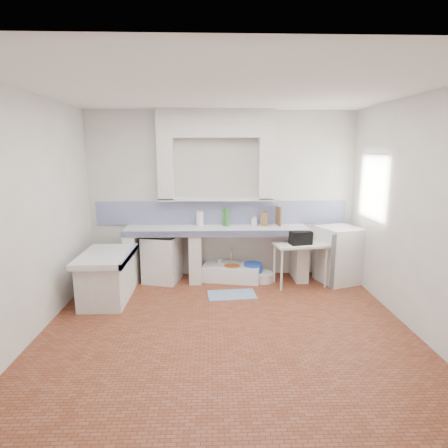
{
  "coord_description": "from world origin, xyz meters",
  "views": [
    {
      "loc": [
        -0.17,
        -4.23,
        2.16
      ],
      "look_at": [
        0.0,
        1.0,
        1.1
      ],
      "focal_mm": 29.5,
      "sensor_mm": 36.0,
      "label": 1
    }
  ],
  "objects_px": {
    "sink": "(232,273)",
    "fridge": "(339,255)",
    "side_table": "(300,264)",
    "stove": "(162,259)"
  },
  "relations": [
    {
      "from": "sink",
      "to": "fridge",
      "type": "relative_size",
      "value": 1.02
    },
    {
      "from": "side_table",
      "to": "fridge",
      "type": "distance_m",
      "value": 0.7
    },
    {
      "from": "stove",
      "to": "fridge",
      "type": "distance_m",
      "value": 2.93
    },
    {
      "from": "fridge",
      "to": "stove",
      "type": "bearing_deg",
      "value": 158.49
    },
    {
      "from": "stove",
      "to": "side_table",
      "type": "height_order",
      "value": "stove"
    },
    {
      "from": "side_table",
      "to": "fridge",
      "type": "relative_size",
      "value": 0.9
    },
    {
      "from": "stove",
      "to": "fridge",
      "type": "relative_size",
      "value": 0.83
    },
    {
      "from": "stove",
      "to": "fridge",
      "type": "height_order",
      "value": "fridge"
    },
    {
      "from": "sink",
      "to": "side_table",
      "type": "xyz_separation_m",
      "value": [
        1.08,
        -0.29,
        0.23
      ]
    },
    {
      "from": "sink",
      "to": "side_table",
      "type": "bearing_deg",
      "value": -3.37
    }
  ]
}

